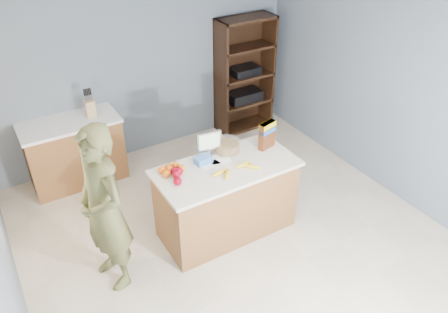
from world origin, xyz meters
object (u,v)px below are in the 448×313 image
person (104,211)px  cereal_box (267,133)px  counter_peninsula (226,201)px  tv (209,142)px  shelving_unit (243,76)px

person → cereal_box: bearing=80.3°
counter_peninsula → person: person is taller
counter_peninsula → tv: size_ratio=5.53×
shelving_unit → cereal_box: bearing=-116.0°
person → cereal_box: size_ratio=5.54×
shelving_unit → tv: (-1.59, -1.74, 0.19)m
counter_peninsula → tv: (-0.04, 0.31, 0.64)m
counter_peninsula → shelving_unit: 2.61m
cereal_box → tv: bearing=161.3°
cereal_box → counter_peninsula: bearing=-170.8°
tv → person: bearing=-165.9°
person → counter_peninsula: bearing=77.8°
person → cereal_box: person is taller
shelving_unit → person: 3.58m
person → shelving_unit: bearing=112.2°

